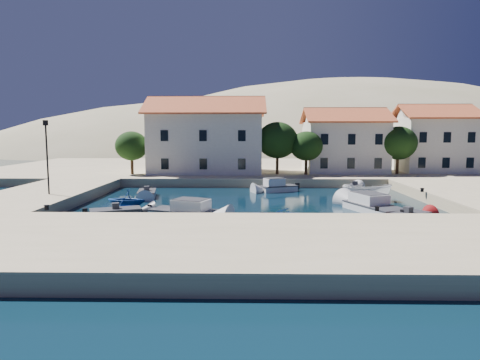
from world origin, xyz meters
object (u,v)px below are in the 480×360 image
(building_left, at_px, (207,134))
(cabin_cruiser_south, at_px, (183,211))
(building_mid, at_px, (344,139))
(cabin_cruiser_east, at_px, (375,206))
(lamppost, at_px, (47,150))
(rowboat_south, at_px, (287,222))
(building_right, at_px, (433,137))
(boat_east, at_px, (366,200))

(building_left, bearing_deg, cabin_cruiser_south, -88.57)
(building_mid, distance_m, cabin_cruiser_east, 24.10)
(cabin_cruiser_south, bearing_deg, lamppost, 179.67)
(building_mid, bearing_deg, building_left, -176.82)
(lamppost, height_order, cabin_cruiser_east, lamppost)
(lamppost, height_order, rowboat_south, lamppost)
(building_right, bearing_deg, cabin_cruiser_south, -137.57)
(cabin_cruiser_south, bearing_deg, building_right, 63.92)
(rowboat_south, relative_size, cabin_cruiser_east, 0.84)
(building_right, distance_m, boat_east, 23.57)
(cabin_cruiser_south, height_order, rowboat_south, cabin_cruiser_south)
(cabin_cruiser_south, distance_m, rowboat_south, 7.63)
(building_mid, height_order, cabin_cruiser_south, building_mid)
(building_mid, bearing_deg, building_right, 4.76)
(cabin_cruiser_east, bearing_deg, building_left, 14.24)
(building_right, xyz_separation_m, lamppost, (-41.50, -22.00, -0.72))
(lamppost, bearing_deg, building_mid, 35.45)
(building_left, bearing_deg, lamppost, -119.90)
(building_right, xyz_separation_m, cabin_cruiser_south, (-29.38, -26.85, -5.00))
(building_left, bearing_deg, building_right, 3.81)
(building_left, bearing_deg, boat_east, -45.13)
(building_right, relative_size, cabin_cruiser_south, 1.81)
(boat_east, bearing_deg, rowboat_south, 158.72)
(cabin_cruiser_east, distance_m, boat_east, 6.20)
(building_right, height_order, cabin_cruiser_east, building_right)
(cabin_cruiser_east, xyz_separation_m, boat_east, (1.05, 6.09, -0.48))
(boat_east, bearing_deg, cabin_cruiser_east, -171.46)
(building_right, relative_size, cabin_cruiser_east, 1.55)
(cabin_cruiser_east, height_order, boat_east, cabin_cruiser_east)
(rowboat_south, bearing_deg, building_mid, -14.26)
(building_mid, bearing_deg, cabin_cruiser_east, -96.69)
(cabin_cruiser_south, relative_size, cabin_cruiser_east, 0.86)
(building_left, distance_m, cabin_cruiser_east, 27.70)
(cabin_cruiser_east, bearing_deg, boat_east, -29.73)
(building_left, distance_m, rowboat_south, 28.13)
(cabin_cruiser_east, relative_size, boat_east, 1.39)
(building_right, distance_m, rowboat_south, 36.17)
(rowboat_south, height_order, cabin_cruiser_east, cabin_cruiser_east)
(building_mid, relative_size, boat_east, 2.39)
(building_right, height_order, rowboat_south, building_right)
(lamppost, xyz_separation_m, cabin_cruiser_south, (12.12, -4.85, -4.28))
(rowboat_south, distance_m, cabin_cruiser_east, 8.10)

